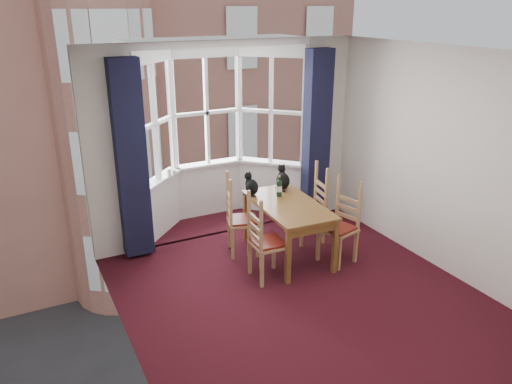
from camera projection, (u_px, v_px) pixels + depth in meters
floor at (308, 304)px, 5.76m from camera, size 4.50×4.50×0.00m
ceiling at (319, 53)px, 4.77m from camera, size 4.50×4.50×0.00m
wall_left at (123, 226)px, 4.42m from camera, size 0.00×4.50×4.50m
wall_right at (450, 164)px, 6.11m from camera, size 0.00×4.50×4.50m
wall_near at (494, 293)px, 3.39m from camera, size 4.00×0.00×4.00m
wall_back_pier_left at (110, 156)px, 6.44m from camera, size 0.70×0.12×2.80m
wall_back_pier_right at (323, 129)px, 7.84m from camera, size 0.70×0.12×2.80m
bay_window at (213, 134)px, 7.56m from camera, size 2.76×0.94×2.80m
curtain_left at (131, 161)px, 6.41m from camera, size 0.38×0.22×2.60m
curtain_right at (317, 136)px, 7.61m from camera, size 0.38×0.22×2.60m
dining_table at (288, 210)px, 6.64m from camera, size 0.85×1.47×0.77m
chair_left_near at (261, 245)px, 6.12m from camera, size 0.42×0.44×0.92m
chair_left_far at (236, 222)px, 6.78m from camera, size 0.51×0.52×0.92m
chair_right_near at (342, 227)px, 6.61m from camera, size 0.49×0.51×0.92m
chair_right_far at (314, 209)px, 7.19m from camera, size 0.46×0.48×0.92m
cat_left at (251, 186)px, 6.90m from camera, size 0.22×0.27×0.33m
cat_right at (283, 179)px, 7.12m from camera, size 0.24×0.29×0.35m
wine_bottle at (279, 187)px, 6.82m from camera, size 0.08×0.08×0.29m
candle_tall at (169, 173)px, 7.27m from camera, size 0.06×0.06×0.12m
candle_short at (174, 173)px, 7.34m from camera, size 0.06×0.06×0.09m
street at (55, 145)px, 34.76m from camera, size 80.00×80.00×0.00m
tenement_building at (86, 56)px, 16.87m from camera, size 18.40×7.80×15.20m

